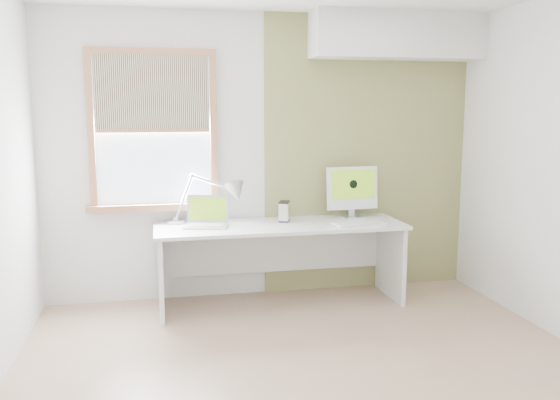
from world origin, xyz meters
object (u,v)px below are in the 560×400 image
object	(u,v)px
desk_lamp	(225,196)
laptop	(207,218)
imac	(352,189)
external_drive	(284,211)
desk	(279,244)

from	to	relation	value
desk_lamp	laptop	world-z (taller)	desk_lamp
laptop	imac	bearing A→B (deg)	4.68
imac	external_drive	bearing A→B (deg)	-175.15
desk_lamp	external_drive	xyz separation A→B (m)	(0.53, -0.11, -0.14)
laptop	external_drive	size ratio (longest dim) A/B	2.31
desk_lamp	external_drive	distance (m)	0.56
external_drive	imac	xyz separation A→B (m)	(0.66, 0.06, 0.18)
laptop	desk_lamp	bearing A→B (deg)	42.48
laptop	external_drive	xyz separation A→B (m)	(0.70, 0.06, 0.03)
desk	desk_lamp	xyz separation A→B (m)	(-0.46, 0.17, 0.43)
desk_lamp	laptop	distance (m)	0.29
desk	imac	distance (m)	0.87
desk	laptop	size ratio (longest dim) A/B	5.22
desk	laptop	xyz separation A→B (m)	(-0.64, 0.01, 0.26)
laptop	external_drive	bearing A→B (deg)	4.52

